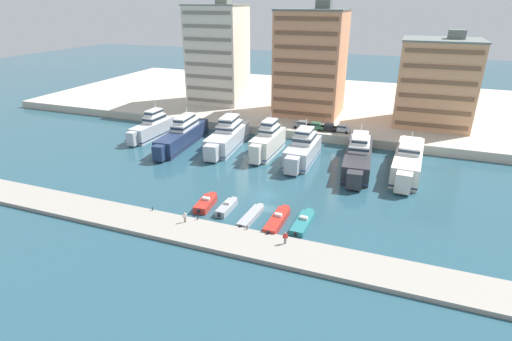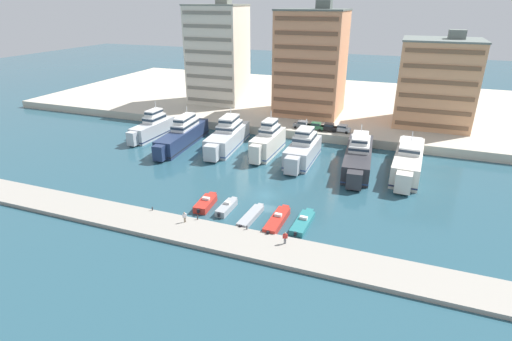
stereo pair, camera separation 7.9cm
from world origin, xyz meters
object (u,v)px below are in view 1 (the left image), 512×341
at_px(yacht_silver_center, 303,150).
at_px(pedestrian_near_edge, 185,216).
at_px(pedestrian_mid_deck, 285,237).
at_px(car_grey_far_left, 302,124).
at_px(yacht_silver_far_left, 152,128).
at_px(motorboat_red_far_left, 206,203).
at_px(motorboat_grey_mid_left, 251,216).
at_px(yacht_charcoal_center_right, 358,156).
at_px(yacht_ivory_mid_right, 408,161).
at_px(yacht_navy_left, 183,135).
at_px(yacht_ivory_center_left, 268,142).
at_px(motorboat_teal_center, 303,222).
at_px(car_green_left, 315,126).
at_px(motorboat_grey_left, 227,207).
at_px(motorboat_red_center_left, 277,220).
at_px(yacht_silver_mid_left, 227,136).
at_px(car_black_mid_left, 328,127).
at_px(car_silver_center_left, 342,128).

xyz_separation_m(yacht_silver_center, pedestrian_near_edge, (-9.48, -30.72, -0.88)).
relative_size(pedestrian_near_edge, pedestrian_mid_deck, 0.95).
bearing_deg(car_grey_far_left, yacht_silver_far_left, -158.44).
distance_m(yacht_silver_far_left, pedestrian_near_edge, 43.53).
xyz_separation_m(motorboat_red_far_left, motorboat_grey_mid_left, (8.15, -1.12, -0.16)).
xyz_separation_m(yacht_charcoal_center_right, yacht_ivory_mid_right, (9.17, 0.60, 0.04)).
distance_m(yacht_navy_left, pedestrian_mid_deck, 45.55).
bearing_deg(motorboat_grey_mid_left, yacht_ivory_center_left, 104.06).
height_order(yacht_silver_far_left, yacht_navy_left, yacht_silver_far_left).
height_order(yacht_charcoal_center_right, motorboat_teal_center, yacht_charcoal_center_right).
bearing_deg(yacht_silver_center, motorboat_teal_center, -75.18).
height_order(yacht_ivory_center_left, yacht_ivory_mid_right, yacht_ivory_center_left).
relative_size(motorboat_red_far_left, car_green_left, 1.52).
bearing_deg(motorboat_grey_left, car_grey_far_left, 87.84).
height_order(yacht_charcoal_center_right, pedestrian_near_edge, yacht_charcoal_center_right).
distance_m(motorboat_red_far_left, motorboat_red_center_left, 12.33).
xyz_separation_m(yacht_silver_far_left, car_green_left, (36.51, 13.03, 0.61)).
distance_m(yacht_silver_far_left, car_grey_far_left, 35.74).
relative_size(yacht_silver_center, car_green_left, 3.90).
bearing_deg(yacht_silver_mid_left, motorboat_red_center_left, -53.49).
xyz_separation_m(motorboat_red_center_left, pedestrian_near_edge, (-12.34, -5.33, 1.02)).
height_order(yacht_silver_far_left, yacht_silver_center, yacht_silver_center).
relative_size(car_green_left, pedestrian_mid_deck, 2.46).
relative_size(yacht_silver_mid_left, pedestrian_mid_deck, 11.88).
relative_size(yacht_silver_far_left, car_black_mid_left, 3.88).
bearing_deg(motorboat_grey_left, car_silver_center_left, 74.85).
bearing_deg(motorboat_grey_mid_left, yacht_ivory_mid_right, 51.84).
relative_size(motorboat_grey_left, car_black_mid_left, 1.44).
xyz_separation_m(yacht_silver_far_left, motorboat_grey_mid_left, (36.19, -28.04, -1.96)).
relative_size(motorboat_grey_mid_left, car_green_left, 1.82).
height_order(yacht_silver_center, pedestrian_mid_deck, yacht_silver_center).
bearing_deg(yacht_ivory_center_left, car_green_left, 63.40).
bearing_deg(car_grey_far_left, motorboat_grey_mid_left, -85.90).
height_order(yacht_silver_center, motorboat_teal_center, yacht_silver_center).
distance_m(yacht_charcoal_center_right, motorboat_red_far_left, 32.61).
relative_size(yacht_ivory_center_left, car_grey_far_left, 3.56).
bearing_deg(pedestrian_near_edge, motorboat_red_far_left, 89.46).
distance_m(yacht_ivory_mid_right, motorboat_teal_center, 29.52).
height_order(motorboat_grey_mid_left, car_black_mid_left, car_black_mid_left).
bearing_deg(yacht_silver_center, pedestrian_near_edge, -107.15).
distance_m(motorboat_red_far_left, motorboat_grey_left, 3.68).
bearing_deg(yacht_silver_far_left, car_grey_far_left, 21.56).
bearing_deg(yacht_ivory_center_left, yacht_charcoal_center_right, -1.15).
bearing_deg(car_black_mid_left, yacht_ivory_mid_right, -38.05).
distance_m(motorboat_teal_center, car_grey_far_left, 41.60).
relative_size(yacht_charcoal_center_right, motorboat_grey_left, 3.90).
height_order(motorboat_red_far_left, car_silver_center_left, car_silver_center_left).
bearing_deg(motorboat_red_center_left, yacht_silver_mid_left, 126.51).
xyz_separation_m(yacht_charcoal_center_right, motorboat_red_far_left, (-20.32, -25.45, -1.66)).
bearing_deg(motorboat_red_far_left, yacht_silver_far_left, 136.17).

